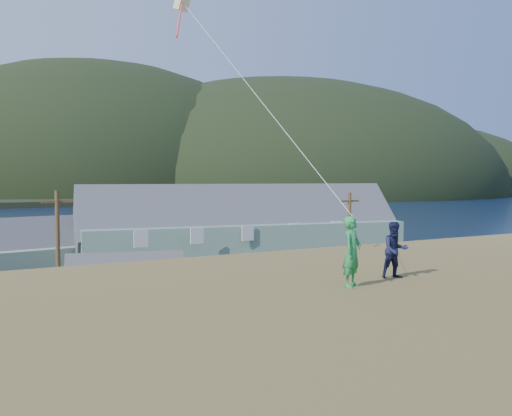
{
  "coord_description": "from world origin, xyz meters",
  "views": [
    {
      "loc": [
        -9.35,
        -30.38,
        9.89
      ],
      "look_at": [
        0.88,
        -12.31,
        8.8
      ],
      "focal_mm": 40.0,
      "sensor_mm": 36.0,
      "label": 1
    }
  ],
  "objects_px": {
    "shed_palegreen_far": "(27,254)",
    "kite_flyer_green": "(352,252)",
    "lodge": "(243,234)",
    "kite_flyer_navy": "(395,250)",
    "shed_white": "(126,295)"
  },
  "relations": [
    {
      "from": "kite_flyer_green",
      "to": "kite_flyer_navy",
      "type": "relative_size",
      "value": 1.15
    },
    {
      "from": "lodge",
      "to": "shed_palegreen_far",
      "type": "xyz_separation_m",
      "value": [
        -19.37,
        6.03,
        -1.42
      ]
    },
    {
      "from": "kite_flyer_green",
      "to": "kite_flyer_navy",
      "type": "bearing_deg",
      "value": -15.55
    },
    {
      "from": "shed_palegreen_far",
      "to": "kite_flyer_green",
      "type": "distance_m",
      "value": 45.06
    },
    {
      "from": "shed_palegreen_far",
      "to": "lodge",
      "type": "bearing_deg",
      "value": -27.11
    },
    {
      "from": "kite_flyer_green",
      "to": "shed_palegreen_far",
      "type": "bearing_deg",
      "value": 64.0
    },
    {
      "from": "lodge",
      "to": "shed_palegreen_far",
      "type": "distance_m",
      "value": 20.33
    },
    {
      "from": "kite_flyer_green",
      "to": "lodge",
      "type": "bearing_deg",
      "value": 37.29
    },
    {
      "from": "kite_flyer_navy",
      "to": "shed_palegreen_far",
      "type": "bearing_deg",
      "value": 110.3
    },
    {
      "from": "kite_flyer_navy",
      "to": "kite_flyer_green",
      "type": "bearing_deg",
      "value": -151.58
    },
    {
      "from": "shed_white",
      "to": "kite_flyer_green",
      "type": "distance_m",
      "value": 25.65
    },
    {
      "from": "shed_palegreen_far",
      "to": "kite_flyer_navy",
      "type": "distance_m",
      "value": 44.75
    },
    {
      "from": "lodge",
      "to": "kite_flyer_green",
      "type": "xyz_separation_m",
      "value": [
        -17.75,
        -38.7,
        3.75
      ]
    },
    {
      "from": "shed_white",
      "to": "kite_flyer_navy",
      "type": "bearing_deg",
      "value": -74.83
    },
    {
      "from": "shed_white",
      "to": "shed_palegreen_far",
      "type": "xyz_separation_m",
      "value": [
        -3.34,
        19.79,
        0.57
      ]
    }
  ]
}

